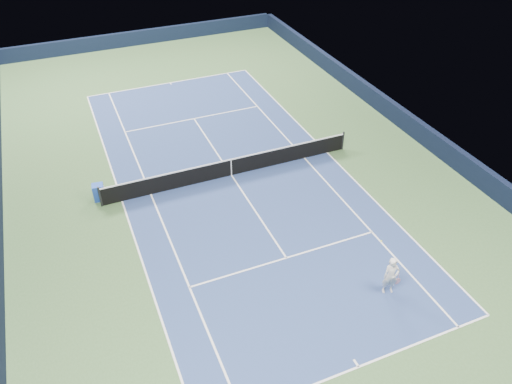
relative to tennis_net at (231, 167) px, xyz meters
name	(u,v)px	position (x,y,z in m)	size (l,w,h in m)	color
ground	(231,175)	(0.00, 0.00, -0.50)	(40.00, 40.00, 0.00)	#3A5B31
wall_far	(143,37)	(0.00, 19.82, 0.05)	(22.00, 0.35, 1.10)	black
wall_right	(411,125)	(10.82, 0.00, 0.05)	(0.35, 40.00, 1.10)	black
court_surface	(231,175)	(0.00, 0.00, -0.50)	(10.97, 23.77, 0.01)	navy
baseline_far	(170,83)	(0.00, 11.88, -0.50)	(10.97, 0.08, 0.00)	white
baseline_near	(359,367)	(0.00, -11.88, -0.50)	(10.97, 0.08, 0.00)	white
sideline_doubles_right	(327,153)	(5.49, 0.00, -0.50)	(0.08, 23.77, 0.00)	white
sideline_doubles_left	(122,201)	(-5.49, 0.00, -0.50)	(0.08, 23.77, 0.00)	white
sideline_singles_right	(304,158)	(4.12, 0.00, -0.50)	(0.08, 23.77, 0.00)	white
sideline_singles_left	(151,194)	(-4.12, 0.00, -0.50)	(0.08, 23.77, 0.00)	white
service_line_far	(194,119)	(0.00, 6.40, -0.50)	(8.23, 0.08, 0.00)	white
service_line_near	(286,258)	(0.00, -6.40, -0.50)	(8.23, 0.08, 0.00)	white
center_service_line	(231,175)	(0.00, 0.00, -0.50)	(0.08, 12.80, 0.00)	white
center_mark_far	(171,84)	(0.00, 11.73, -0.50)	(0.08, 0.30, 0.00)	white
center_mark_near	(356,363)	(0.00, -11.73, -0.50)	(0.08, 0.30, 0.00)	white
tennis_net	(231,167)	(0.00, 0.00, 0.00)	(12.90, 0.10, 1.07)	black
sponsor_cube	(99,192)	(-6.40, 0.54, -0.09)	(0.60, 0.52, 0.83)	#1D44B3
tennis_player	(391,276)	(2.78, -9.50, 0.32)	(0.80, 1.30, 1.72)	silver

